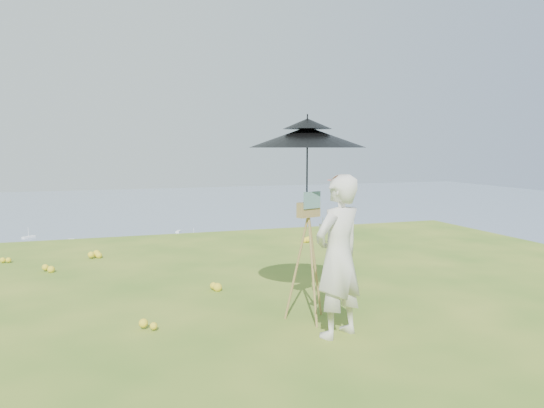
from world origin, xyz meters
name	(u,v)px	position (x,y,z in m)	size (l,w,h in m)	color
ground	(295,321)	(0.00, 0.00, 0.00)	(14.00, 14.00, 0.00)	#406E1F
shoreline_tier	(116,397)	(0.00, 75.00, -36.00)	(170.00, 28.00, 8.00)	#665D51
bay_water	(100,228)	(0.00, 240.00, -34.00)	(700.00, 700.00, 0.00)	slate
slope_trees	(131,369)	(0.00, 35.00, -15.00)	(110.00, 50.00, 6.00)	#224615
harbor_town	(115,356)	(0.00, 75.00, -29.50)	(110.00, 22.00, 5.00)	silver
moored_boats	(60,267)	(-12.50, 161.00, -33.65)	(140.00, 140.00, 0.70)	white
wildflowers	(288,311)	(0.00, 0.25, 0.06)	(10.00, 10.50, 0.12)	yellow
painter	(338,256)	(0.27, -0.60, 0.90)	(0.66, 0.43, 1.81)	beige
field_easel	(308,257)	(0.16, 0.00, 0.79)	(0.60, 0.60, 1.58)	olive
sun_umbrella	(307,165)	(0.15, 0.03, 1.89)	(1.39, 1.39, 1.19)	black
painter_cap	(339,179)	(0.27, -0.60, 1.76)	(0.18, 0.21, 0.10)	#D27379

